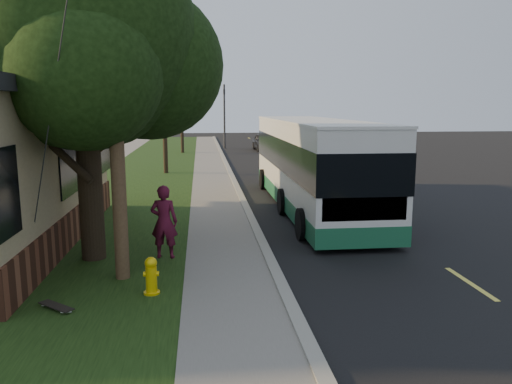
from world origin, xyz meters
TOP-DOWN VIEW (x-y plane):
  - ground at (0.00, 0.00)m, footprint 120.00×120.00m
  - road at (4.00, 10.00)m, footprint 8.00×80.00m
  - curb at (0.00, 10.00)m, footprint 0.25×80.00m
  - sidewalk at (-1.00, 10.00)m, footprint 2.00×80.00m
  - grass_verge at (-4.50, 10.00)m, footprint 5.00×80.00m
  - fire_hydrant at (-2.60, 0.00)m, footprint 0.32×0.32m
  - utility_pole at (-3.31, 0.99)m, footprint 2.86×3.21m
  - leafy_tree at (-4.17, 2.65)m, footprint 6.30×6.00m
  - bare_tree_near at (-3.50, 18.00)m, footprint 1.38×1.21m
  - bare_tree_far at (-3.00, 30.00)m, footprint 1.38×1.21m
  - traffic_signal at (0.50, 34.00)m, footprint 0.18×0.22m
  - transit_bus at (2.41, 8.11)m, footprint 2.73×11.85m
  - skateboarder at (-2.50, 2.35)m, footprint 0.70×0.51m
  - skateboard_spare at (-4.24, -0.60)m, footprint 0.74×0.67m
  - distant_car at (3.75, 31.89)m, footprint 1.89×4.34m

SIDE VIEW (x-z plane):
  - ground at x=0.00m, z-range 0.00..0.00m
  - road at x=4.00m, z-range 0.00..0.01m
  - grass_verge at x=-4.50m, z-range 0.00..0.07m
  - sidewalk at x=-1.00m, z-range 0.00..0.08m
  - curb at x=0.00m, z-range 0.00..0.12m
  - skateboard_spare at x=-4.24m, z-range 0.09..0.16m
  - fire_hydrant at x=-2.60m, z-range 0.06..0.80m
  - distant_car at x=3.75m, z-range 0.00..1.46m
  - skateboarder at x=-2.50m, z-range 0.07..1.85m
  - transit_bus at x=2.41m, z-range 0.11..3.31m
  - bare_tree_far at x=-3.00m, z-range -0.01..4.02m
  - bare_tree_near at x=-3.50m, z-range 0.00..4.30m
  - traffic_signal at x=0.50m, z-range 0.41..5.91m
  - utility_pole at x=-3.31m, z-range 0.10..9.17m
  - leafy_tree at x=-4.17m, z-range 1.27..9.07m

